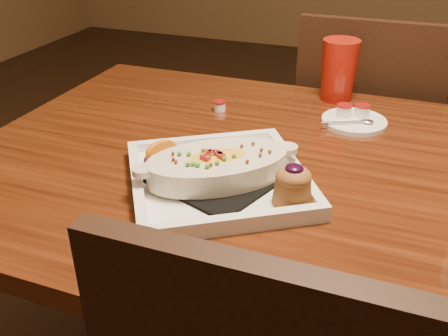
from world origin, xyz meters
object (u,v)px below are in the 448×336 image
(table, at_px, (332,216))
(saucer, at_px, (353,119))
(chair_far, at_px, (362,148))
(plate, at_px, (222,172))
(red_tumbler, at_px, (339,70))

(table, relative_size, saucer, 10.14)
(chair_far, relative_size, saucer, 6.28)
(plate, distance_m, saucer, 0.41)
(plate, bearing_deg, red_tumbler, 44.01)
(chair_far, bearing_deg, red_tumbler, 73.92)
(chair_far, bearing_deg, plate, 75.86)
(table, bearing_deg, plate, -147.38)
(plate, height_order, saucer, plate)
(table, height_order, saucer, saucer)
(table, height_order, red_tumbler, red_tumbler)
(table, bearing_deg, saucer, 91.52)
(chair_far, distance_m, plate, 0.82)
(table, bearing_deg, chair_far, 90.00)
(plate, relative_size, saucer, 2.88)
(plate, bearing_deg, saucer, 30.94)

